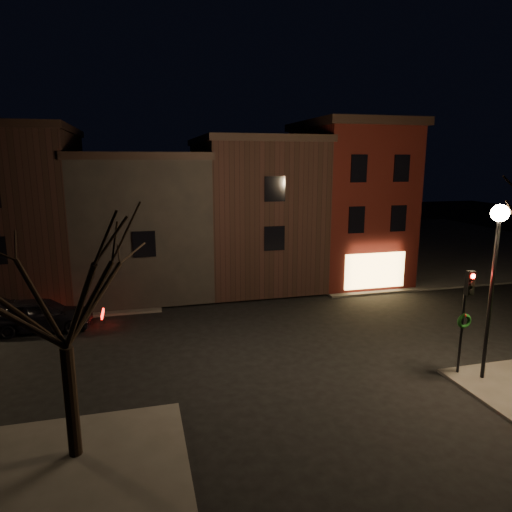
{
  "coord_description": "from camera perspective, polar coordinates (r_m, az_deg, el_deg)",
  "views": [
    {
      "loc": [
        -5.99,
        -19.14,
        8.1
      ],
      "look_at": [
        -0.13,
        3.36,
        3.2
      ],
      "focal_mm": 32.0,
      "sensor_mm": 36.0,
      "label": 1
    }
  ],
  "objects": [
    {
      "name": "traffic_signal",
      "position": [
        18.67,
        24.77,
        -5.71
      ],
      "size": [
        0.58,
        0.38,
        4.05
      ],
      "color": "black",
      "rests_on": "sidewalk_near_right"
    },
    {
      "name": "row_building_a",
      "position": [
        30.75,
        -0.41,
        5.8
      ],
      "size": [
        7.3,
        10.3,
        9.4
      ],
      "color": "black",
      "rests_on": "ground"
    },
    {
      "name": "row_building_b",
      "position": [
        29.88,
        -14.05,
        4.3
      ],
      "size": [
        7.8,
        10.3,
        8.4
      ],
      "color": "black",
      "rests_on": "ground"
    },
    {
      "name": "parked_car_a",
      "position": [
        24.47,
        -25.3,
        -6.63
      ],
      "size": [
        4.82,
        2.13,
        1.61
      ],
      "primitive_type": "imported",
      "rotation": [
        0.0,
        0.0,
        1.52
      ],
      "color": "black",
      "rests_on": "ground"
    },
    {
      "name": "ground",
      "position": [
        21.64,
        2.62,
        -10.1
      ],
      "size": [
        120.0,
        120.0,
        0.0
      ],
      "primitive_type": "plane",
      "color": "black",
      "rests_on": "ground"
    },
    {
      "name": "street_lamp_near",
      "position": [
        18.17,
        27.86,
        1.25
      ],
      "size": [
        0.6,
        0.6,
        6.48
      ],
      "color": "black",
      "rests_on": "sidewalk_near_right"
    },
    {
      "name": "sidewalk_far_right",
      "position": [
        47.67,
        18.71,
        1.56
      ],
      "size": [
        30.0,
        30.0,
        0.12
      ],
      "primitive_type": "cube",
      "color": "#2D2B28",
      "rests_on": "ground"
    },
    {
      "name": "corner_building",
      "position": [
        31.97,
        11.5,
        6.82
      ],
      "size": [
        6.5,
        8.5,
        10.5
      ],
      "color": "#46100C",
      "rests_on": "ground"
    },
    {
      "name": "bare_tree_left",
      "position": [
        12.6,
        -23.41,
        -1.33
      ],
      "size": [
        5.6,
        5.6,
        7.5
      ],
      "color": "black",
      "rests_on": "sidewalk_near_left"
    },
    {
      "name": "row_building_c",
      "position": [
        30.61,
        -27.86,
        4.87
      ],
      "size": [
        7.3,
        10.3,
        9.9
      ],
      "color": "black",
      "rests_on": "ground"
    }
  ]
}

